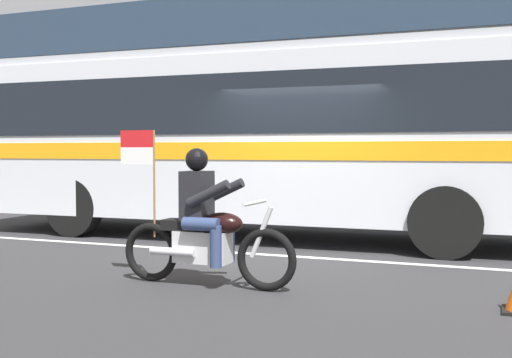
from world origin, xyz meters
name	(u,v)px	position (x,y,z in m)	size (l,w,h in m)	color
ground_plane	(299,250)	(0.00, 0.00, 0.00)	(60.00, 60.00, 0.00)	#2B2B2D
sidewalk_curb	(366,214)	(0.00, 5.10, 0.07)	(28.00, 3.80, 0.15)	gray
lane_center_stripe	(286,256)	(0.00, -0.60, 0.00)	(26.60, 0.14, 0.01)	silver
transit_bus	(274,131)	(-0.83, 1.19, 1.88)	(10.95, 2.75, 3.22)	silver
motorcycle_with_rider	(204,227)	(-0.22, -2.84, 0.67)	(2.20, 0.64, 1.78)	black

